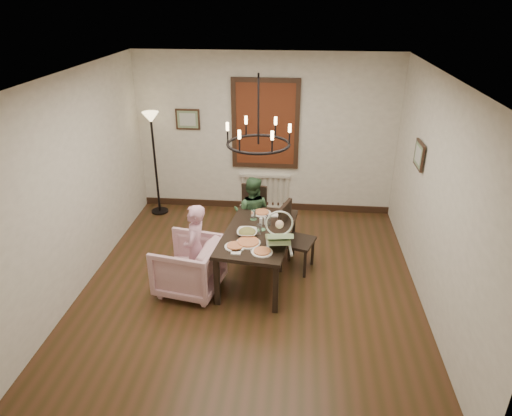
% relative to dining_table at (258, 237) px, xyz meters
% --- Properties ---
extents(room_shell, '(4.51, 5.00, 2.81)m').
position_rel_dining_table_xyz_m(room_shell, '(-0.08, 0.14, 0.76)').
color(room_shell, '#462918').
rests_on(room_shell, ground).
extents(dining_table, '(1.05, 1.65, 0.73)m').
position_rel_dining_table_xyz_m(dining_table, '(0.00, 0.00, 0.00)').
color(dining_table, black).
rests_on(dining_table, room_shell).
extents(chair_far, '(0.49, 0.49, 0.93)m').
position_rel_dining_table_xyz_m(chair_far, '(-0.21, 0.96, -0.18)').
color(chair_far, black).
rests_on(chair_far, room_shell).
extents(chair_right, '(0.56, 0.56, 1.00)m').
position_rel_dining_table_xyz_m(chair_right, '(0.53, 0.28, -0.14)').
color(chair_right, black).
rests_on(chair_right, room_shell).
extents(armchair, '(0.94, 0.92, 0.73)m').
position_rel_dining_table_xyz_m(armchair, '(-0.89, -0.39, -0.28)').
color(armchair, beige).
rests_on(armchair, room_shell).
extents(elderly_woman, '(0.27, 0.39, 1.04)m').
position_rel_dining_table_xyz_m(elderly_woman, '(-0.78, -0.39, -0.12)').
color(elderly_woman, '#CF92A8').
rests_on(elderly_woman, room_shell).
extents(seated_man, '(0.51, 0.42, 0.97)m').
position_rel_dining_table_xyz_m(seated_man, '(-0.17, 0.83, -0.15)').
color(seated_man, '#355936').
rests_on(seated_man, room_shell).
extents(baby_bouncer, '(0.44, 0.55, 0.33)m').
position_rel_dining_table_xyz_m(baby_bouncer, '(0.30, -0.38, 0.25)').
color(baby_bouncer, '#ACD290').
rests_on(baby_bouncer, dining_table).
extents(salad_bowl, '(0.33, 0.33, 0.08)m').
position_rel_dining_table_xyz_m(salad_bowl, '(-0.13, -0.12, 0.12)').
color(salad_bowl, white).
rests_on(salad_bowl, dining_table).
extents(pizza_platter, '(0.32, 0.32, 0.04)m').
position_rel_dining_table_xyz_m(pizza_platter, '(-0.10, -0.34, 0.10)').
color(pizza_platter, tan).
rests_on(pizza_platter, dining_table).
extents(drinking_glass, '(0.07, 0.07, 0.13)m').
position_rel_dining_table_xyz_m(drinking_glass, '(0.02, -0.06, 0.15)').
color(drinking_glass, silver).
rests_on(drinking_glass, dining_table).
extents(window_blinds, '(1.00, 0.03, 1.40)m').
position_rel_dining_table_xyz_m(window_blinds, '(-0.08, 2.23, 0.96)').
color(window_blinds, '#592411').
rests_on(window_blinds, room_shell).
extents(radiator, '(0.92, 0.12, 0.62)m').
position_rel_dining_table_xyz_m(radiator, '(-0.08, 2.25, -0.29)').
color(radiator, silver).
rests_on(radiator, room_shell).
extents(picture_back, '(0.42, 0.03, 0.36)m').
position_rel_dining_table_xyz_m(picture_back, '(-1.43, 2.24, 1.01)').
color(picture_back, black).
rests_on(picture_back, room_shell).
extents(picture_right, '(0.03, 0.42, 0.36)m').
position_rel_dining_table_xyz_m(picture_right, '(2.13, 0.67, 1.01)').
color(picture_right, black).
rests_on(picture_right, room_shell).
extents(floor_lamp, '(0.30, 0.30, 1.80)m').
position_rel_dining_table_xyz_m(floor_lamp, '(-1.98, 1.92, 0.26)').
color(floor_lamp, black).
rests_on(floor_lamp, room_shell).
extents(chandelier, '(0.80, 0.80, 0.04)m').
position_rel_dining_table_xyz_m(chandelier, '(0.00, 0.00, 1.31)').
color(chandelier, black).
rests_on(chandelier, room_shell).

